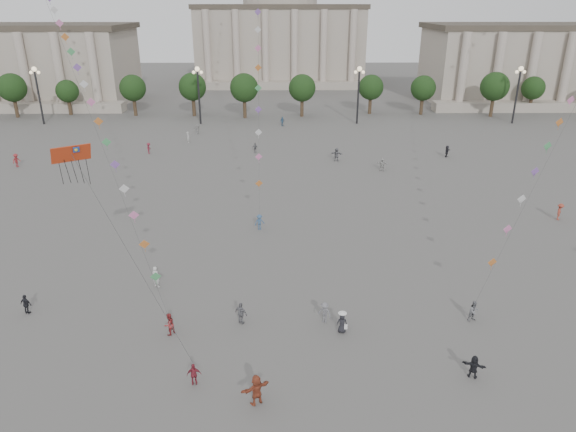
{
  "coord_description": "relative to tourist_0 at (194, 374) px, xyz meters",
  "views": [
    {
      "loc": [
        0.94,
        -27.82,
        21.38
      ],
      "look_at": [
        1.27,
        12.0,
        4.85
      ],
      "focal_mm": 32.0,
      "sensor_mm": 36.0,
      "label": 1
    }
  ],
  "objects": [
    {
      "name": "person_crowd_4",
      "position": [
        -9.85,
        65.14,
        0.06
      ],
      "size": [
        1.17,
        1.52,
        1.61
      ],
      "primitive_type": "imported",
      "rotation": [
        0.0,
        0.0,
        4.17
      ],
      "color": "#BBBBB6",
      "rests_on": "ground"
    },
    {
      "name": "person_crowd_0",
      "position": [
        5.18,
        70.94,
        0.14
      ],
      "size": [
        1.08,
        0.99,
        1.77
      ],
      "primitive_type": "imported",
      "rotation": [
        0.0,
        0.0,
        0.69
      ],
      "color": "#3A6083",
      "rests_on": "ground"
    },
    {
      "name": "tourist_2",
      "position": [
        3.84,
        -1.62,
        0.23
      ],
      "size": [
        1.83,
        1.41,
        1.93
      ],
      "primitive_type": "imported",
      "rotation": [
        0.0,
        0.0,
        3.68
      ],
      "color": "#9A432A",
      "rests_on": "ground"
    },
    {
      "name": "kite_flyer_1",
      "position": [
        2.96,
        23.06,
        0.07
      ],
      "size": [
        1.21,
        0.99,
        1.63
      ],
      "primitive_type": "imported",
      "rotation": [
        0.0,
        0.0,
        0.42
      ],
      "color": "#36557A",
      "rests_on": "ground"
    },
    {
      "name": "lamp_post_mid_east",
      "position": [
        19.51,
        72.94,
        6.61
      ],
      "size": [
        2.0,
        0.9,
        10.65
      ],
      "color": "#262628",
      "rests_on": "ground"
    },
    {
      "name": "tourist_0",
      "position": [
        0.0,
        0.0,
        0.0
      ],
      "size": [
        0.91,
        0.46,
        1.48
      ],
      "primitive_type": "imported",
      "rotation": [
        0.0,
        0.0,
        3.26
      ],
      "color": "maroon",
      "rests_on": "ground"
    },
    {
      "name": "person_crowd_8",
      "position": [
        34.79,
        25.36,
        0.17
      ],
      "size": [
        1.2,
        1.36,
        1.82
      ],
      "primitive_type": "imported",
      "rotation": [
        0.0,
        0.0,
        1.01
      ],
      "color": "#9D3A2A",
      "rests_on": "ground"
    },
    {
      "name": "ground",
      "position": [
        4.51,
        2.94,
        -0.74
      ],
      "size": [
        360.0,
        360.0,
        0.0
      ],
      "primitive_type": "plane",
      "color": "#565350",
      "rests_on": "ground"
    },
    {
      "name": "person_crowd_12",
      "position": [
        13.16,
        47.69,
        0.23
      ],
      "size": [
        1.89,
        1.16,
        1.95
      ],
      "primitive_type": "imported",
      "rotation": [
        0.0,
        0.0,
        2.79
      ],
      "color": "slate",
      "rests_on": "ground"
    },
    {
      "name": "tree_row",
      "position": [
        4.51,
        80.94,
        4.65
      ],
      "size": [
        137.12,
        5.12,
        8.0
      ],
      "color": "#3A2D1D",
      "rests_on": "ground"
    },
    {
      "name": "person_crowd_7",
      "position": [
        18.99,
        42.94,
        0.16
      ],
      "size": [
        1.76,
        0.96,
        1.81
      ],
      "primitive_type": "imported",
      "rotation": [
        0.0,
        0.0,
        2.87
      ],
      "color": "#AEAEAA",
      "rests_on": "ground"
    },
    {
      "name": "lamp_post_far_east",
      "position": [
        49.51,
        72.94,
        6.61
      ],
      "size": [
        2.0,
        0.9,
        10.65
      ],
      "color": "#262628",
      "rests_on": "ground"
    },
    {
      "name": "person_crowd_6",
      "position": [
        8.35,
        6.52,
        0.07
      ],
      "size": [
        1.21,
        1.06,
        1.62
      ],
      "primitive_type": "imported",
      "rotation": [
        0.0,
        0.0,
        5.73
      ],
      "color": "slate",
      "rests_on": "ground"
    },
    {
      "name": "person_crowd_17",
      "position": [
        -15.26,
        51.89,
        0.1
      ],
      "size": [
        0.71,
        1.13,
        1.68
      ],
      "primitive_type": "imported",
      "rotation": [
        0.0,
        0.0,
        1.49
      ],
      "color": "maroon",
      "rests_on": "ground"
    },
    {
      "name": "kite_train_west",
      "position": [
        -18.33,
        32.24,
        19.98
      ],
      "size": [
        30.24,
        50.88,
        69.97
      ],
      "color": "#3F3F3F",
      "rests_on": "ground"
    },
    {
      "name": "kite_flyer_2",
      "position": [
        19.19,
        6.62,
        0.05
      ],
      "size": [
        0.92,
        0.81,
        1.59
      ],
      "primitive_type": "imported",
      "rotation": [
        0.0,
        0.0,
        0.3
      ],
      "color": "slate",
      "rests_on": "ground"
    },
    {
      "name": "tourist_3",
      "position": [
        2.35,
        6.38,
        0.11
      ],
      "size": [
        1.07,
        0.86,
        1.71
      ],
      "primitive_type": "imported",
      "rotation": [
        0.0,
        0.0,
        2.61
      ],
      "color": "slate",
      "rests_on": "ground"
    },
    {
      "name": "person_crowd_13",
      "position": [
        -4.94,
        11.65,
        0.18
      ],
      "size": [
        0.8,
        0.69,
        1.84
      ],
      "primitive_type": "imported",
      "rotation": [
        0.0,
        0.0,
        2.68
      ],
      "color": "silver",
      "rests_on": "ground"
    },
    {
      "name": "person_crowd_9",
      "position": [
        29.96,
        49.66,
        0.13
      ],
      "size": [
        1.36,
        1.62,
        1.75
      ],
      "primitive_type": "imported",
      "rotation": [
        0.0,
        0.0,
        0.95
      ],
      "color": "black",
      "rests_on": "ground"
    },
    {
      "name": "person_crowd_2",
      "position": [
        -32.23,
        45.09,
        0.21
      ],
      "size": [
        1.14,
        1.41,
        1.91
      ],
      "primitive_type": "imported",
      "rotation": [
        0.0,
        0.0,
        1.16
      ],
      "color": "maroon",
      "rests_on": "ground"
    },
    {
      "name": "person_crowd_16",
      "position": [
        1.01,
        52.26,
        0.02
      ],
      "size": [
        0.96,
        0.62,
        1.51
      ],
      "primitive_type": "imported",
      "rotation": [
        0.0,
        0.0,
        5.98
      ],
      "color": "#5D5E61",
      "rests_on": "ground"
    },
    {
      "name": "kite_flyer_0",
      "position": [
        -2.54,
        5.12,
        0.09
      ],
      "size": [
        0.99,
        1.02,
        1.65
      ],
      "primitive_type": "imported",
      "rotation": [
        0.0,
        0.0,
        4.05
      ],
      "color": "maroon",
      "rests_on": "ground"
    },
    {
      "name": "lamp_post_mid_west",
      "position": [
        -10.49,
        72.94,
        6.61
      ],
      "size": [
        2.0,
        0.9,
        10.65
      ],
      "color": "#262628",
      "rests_on": "ground"
    },
    {
      "name": "person_crowd_3",
      "position": [
        17.07,
        0.52,
        0.03
      ],
      "size": [
        1.49,
        0.98,
        1.54
      ],
      "primitive_type": "imported",
      "rotation": [
        0.0,
        0.0,
        2.74
      ],
      "color": "black",
      "rests_on": "ground"
    },
    {
      "name": "hat_person",
      "position": [
        9.49,
        5.27,
        0.07
      ],
      "size": [
        0.77,
        0.6,
        1.69
      ],
      "color": "black",
      "rests_on": "ground"
    },
    {
      "name": "dragon_kite",
      "position": [
        -6.76,
        3.89,
        11.87
      ],
      "size": [
        4.48,
        2.78,
        14.15
      ],
      "color": "#B03012",
      "rests_on": "ground"
    },
    {
      "name": "tourist_1",
      "position": [
        -13.69,
        7.82,
        0.04
      ],
      "size": [
        0.99,
        0.62,
        1.57
      ],
      "primitive_type": "imported",
      "rotation": [
        0.0,
        0.0,
        2.86
      ],
      "color": "black",
      "rests_on": "ground"
    },
    {
      "name": "lamp_post_far_west",
      "position": [
        -40.49,
        72.94,
        6.61
      ],
      "size": [
        2.0,
        0.9,
        10.65
      ],
      "color": "#262628",
      "rests_on": "ground"
    },
    {
      "name": "person_crowd_10",
      "position": [
        -10.38,
        58.57,
        0.18
      ],
      "size": [
        0.56,
        0.74,
        1.84
      ],
      "primitive_type": "imported",
      "rotation": [
        0.0,
        0.0,
        1.75
      ],
      "color": "beige",
      "rests_on": "ground"
    },
    {
      "name": "hall_central",
      "position": [
        4.51,
        132.16,
        13.49
      ],
      "size": [
        48.3,
        34.3,
        35.5
      ],
      "color": "#A79C8C",
      "rests_on": "ground"
    }
  ]
}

